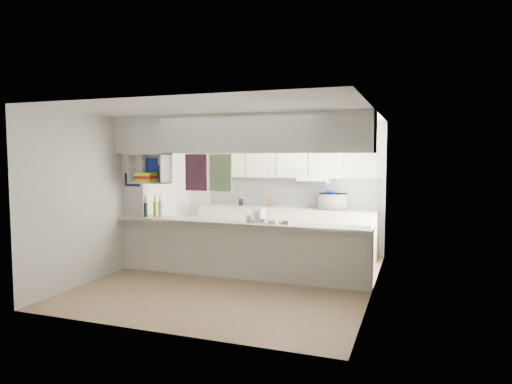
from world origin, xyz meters
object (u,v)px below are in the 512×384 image
at_px(bowl, 332,192).
at_px(dish_rack, 261,216).
at_px(wine_bottles, 154,209).
at_px(microwave, 333,201).

xyz_separation_m(bowl, dish_rack, (-0.74, -2.05, -0.24)).
height_order(bowl, wine_bottles, wine_bottles).
bearing_deg(wine_bottles, microwave, 38.50).
distance_m(dish_rack, wine_bottles, 1.92).
xyz_separation_m(microwave, dish_rack, (-0.76, -2.07, -0.06)).
relative_size(bowl, dish_rack, 0.50).
bearing_deg(dish_rack, wine_bottles, -168.75).
bearing_deg(bowl, wine_bottles, -141.63).
xyz_separation_m(dish_rack, wine_bottles, (-1.92, -0.06, 0.05)).
bearing_deg(wine_bottles, bowl, 38.37).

